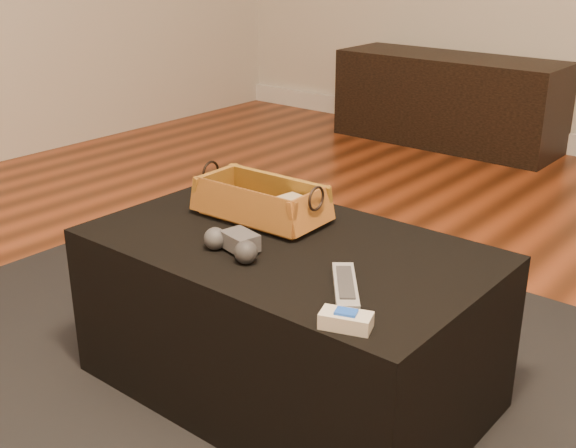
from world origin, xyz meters
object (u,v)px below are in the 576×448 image
Objects in this scene: media_cabinet at (448,100)px; wicker_basket at (261,203)px; ottoman at (287,317)px; game_controller at (234,244)px; cream_gadget at (346,320)px; silver_remote at (345,287)px; tv_remote at (253,210)px.

wicker_basket is (0.73, -2.47, 0.22)m from media_cabinet.
game_controller is at bearing -110.71° from ottoman.
ottoman is at bearing -70.91° from media_cabinet.
media_cabinet reaches higher than cream_gadget.
silver_remote is at bearing 125.47° from cream_gadget.
wicker_basket is at bearing 153.50° from silver_remote.
silver_remote is (0.26, -0.13, 0.22)m from ottoman.
silver_remote is at bearing -25.51° from ottoman.
media_cabinet is at bearing 107.22° from game_controller.
wicker_basket reaches higher than game_controller.
ottoman is at bearing 69.29° from game_controller.
ottoman is at bearing -29.66° from tv_remote.
media_cabinet is 2.83m from game_controller.
media_cabinet is 2.71m from ottoman.
ottoman is 0.28m from game_controller.
silver_remote is at bearing -31.89° from tv_remote.
media_cabinet is at bearing 113.81° from cream_gadget.
media_cabinet reaches higher than silver_remote.
silver_remote is (0.44, -0.20, -0.01)m from tv_remote.
media_cabinet is at bearing 98.06° from tv_remote.
tv_remote reaches higher than silver_remote.
tv_remote is (-0.18, 0.07, 0.23)m from ottoman.
tv_remote is at bearing 121.62° from game_controller.
game_controller is (0.83, -2.69, 0.20)m from media_cabinet.
tv_remote is 1.10× the size of game_controller.
ottoman is 0.30m from tv_remote.
tv_remote is 0.48m from silver_remote.
game_controller is at bearing -63.66° from wicker_basket.
game_controller is 0.42m from cream_gadget.
media_cabinet is 1.30× the size of ottoman.
tv_remote is 0.62m from cream_gadget.
media_cabinet is 3.08m from cream_gadget.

